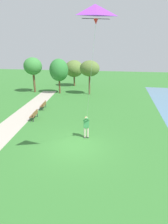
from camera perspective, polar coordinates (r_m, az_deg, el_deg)
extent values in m
plane|color=#33702D|center=(12.66, -2.90, -10.99)|extent=(120.00, 120.00, 0.00)
cube|color=#ADA393|center=(17.14, -23.14, -4.40)|extent=(8.44, 31.87, 0.02)
cube|color=#232328|center=(13.80, 1.23, -8.22)|extent=(0.18, 0.26, 0.06)
cylinder|color=beige|center=(13.63, 1.23, -6.60)|extent=(0.14, 0.14, 0.82)
cube|color=#232328|center=(13.78, 0.23, -8.26)|extent=(0.18, 0.26, 0.06)
cylinder|color=beige|center=(13.61, 0.22, -6.64)|extent=(0.14, 0.14, 0.82)
cube|color=#38894C|center=(13.34, 0.74, -3.85)|extent=(0.45, 0.33, 0.60)
sphere|color=tan|center=(13.17, 0.75, -2.00)|extent=(0.22, 0.22, 0.22)
ellipsoid|color=tan|center=(13.17, 0.74, -1.82)|extent=(0.28, 0.28, 0.13)
cylinder|color=#38894C|center=(12.98, 1.23, -2.36)|extent=(0.20, 0.56, 0.43)
cylinder|color=#38894C|center=(12.96, 0.45, -2.38)|extent=(0.47, 0.45, 0.43)
sphere|color=tan|center=(12.78, 0.91, -2.08)|extent=(0.10, 0.10, 0.10)
pyramid|color=purple|center=(8.62, 3.63, 29.54)|extent=(1.36, 0.91, 0.56)
cone|color=red|center=(8.33, 3.91, 27.37)|extent=(0.26, 0.26, 0.22)
cylinder|color=black|center=(8.35, 3.93, 28.12)|extent=(1.14, 0.45, 0.02)
cylinder|color=silver|center=(10.22, 2.01, 9.34)|extent=(1.17, 3.62, 5.72)
cube|color=brown|center=(18.13, -16.13, -0.92)|extent=(0.72, 1.56, 0.05)
cube|color=brown|center=(18.00, -15.62, -0.25)|extent=(0.32, 1.48, 0.40)
cube|color=#2D2D33|center=(17.66, -17.22, -2.31)|extent=(0.07, 0.07, 0.45)
cube|color=#2D2D33|center=(17.56, -16.23, -2.34)|extent=(0.07, 0.07, 0.45)
cube|color=#2D2D33|center=(18.85, -15.92, -0.89)|extent=(0.07, 0.07, 0.45)
cube|color=#2D2D33|center=(18.76, -14.99, -0.91)|extent=(0.07, 0.07, 0.45)
cube|color=brown|center=(21.32, -13.29, 2.16)|extent=(0.72, 1.56, 0.05)
cube|color=brown|center=(21.21, -12.84, 2.74)|extent=(0.32, 1.48, 0.40)
cube|color=#2D2D33|center=(20.81, -14.15, 1.05)|extent=(0.07, 0.07, 0.45)
cube|color=#2D2D33|center=(20.73, -13.30, 1.04)|extent=(0.07, 0.07, 0.45)
cube|color=#2D2D33|center=(22.05, -13.20, 2.08)|extent=(0.07, 0.07, 0.45)
cube|color=#2D2D33|center=(21.96, -12.40, 2.08)|extent=(0.07, 0.07, 0.45)
cylinder|color=brown|center=(36.64, -3.19, 10.33)|extent=(0.33, 0.33, 2.32)
ellipsoid|color=#567033|center=(36.39, -3.25, 13.95)|extent=(3.74, 4.09, 3.32)
cylinder|color=brown|center=(31.39, -15.94, 9.31)|extent=(0.35, 0.35, 3.37)
ellipsoid|color=#387F38|center=(31.12, -16.38, 14.17)|extent=(3.01, 2.94, 2.82)
cylinder|color=brown|center=(29.65, -7.98, 8.54)|extent=(0.28, 0.28, 2.55)
ellipsoid|color=#2D7533|center=(29.34, -8.20, 13.40)|extent=(3.02, 3.12, 3.57)
cylinder|color=brown|center=(28.49, 1.80, 9.03)|extent=(0.27, 0.27, 3.25)
ellipsoid|color=#567033|center=(28.20, 1.85, 14.02)|extent=(3.13, 2.60, 2.46)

